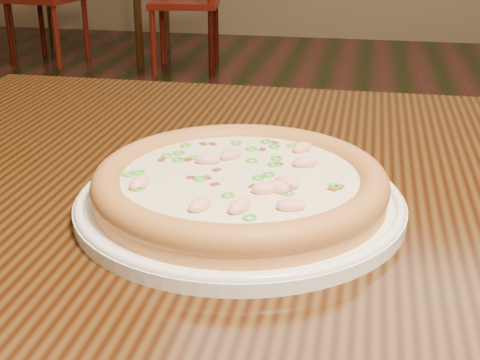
# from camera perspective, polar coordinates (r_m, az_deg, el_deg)

# --- Properties ---
(hero_table) EXTENTS (1.20, 0.80, 0.75)m
(hero_table) POSITION_cam_1_polar(r_m,az_deg,el_deg) (0.70, 10.56, -8.91)
(hero_table) COLOR black
(hero_table) RESTS_ON ground
(plate) EXTENTS (0.30, 0.30, 0.02)m
(plate) POSITION_cam_1_polar(r_m,az_deg,el_deg) (0.62, -0.00, -1.82)
(plate) COLOR white
(plate) RESTS_ON hero_table
(pizza) EXTENTS (0.27, 0.27, 0.03)m
(pizza) POSITION_cam_1_polar(r_m,az_deg,el_deg) (0.61, 0.01, -0.26)
(pizza) COLOR #CB823F
(pizza) RESTS_ON plate
(chair_b) EXTENTS (0.48, 0.48, 0.95)m
(chair_b) POSITION_cam_1_polar(r_m,az_deg,el_deg) (4.37, -4.00, 14.97)
(chair_b) COLOR #550E0A
(chair_b) RESTS_ON ground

